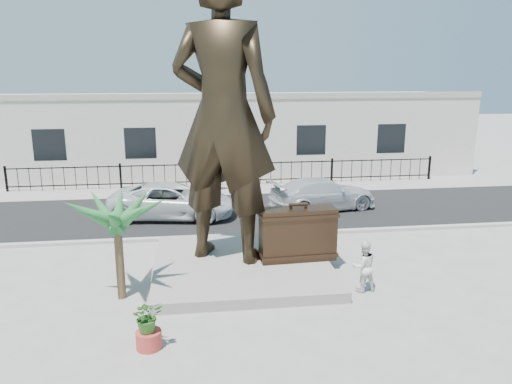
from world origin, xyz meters
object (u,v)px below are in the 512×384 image
(statue, at_px, (223,115))
(car_white, at_px, (173,201))
(tourist, at_px, (364,266))
(suitcase, at_px, (298,234))

(statue, bearing_deg, car_white, -47.91)
(statue, relative_size, tourist, 6.00)
(tourist, bearing_deg, suitcase, -59.33)
(statue, bearing_deg, suitcase, -169.10)
(suitcase, distance_m, tourist, 2.34)
(tourist, relative_size, car_white, 0.29)
(statue, relative_size, suitcase, 3.82)
(tourist, height_order, car_white, tourist)
(statue, height_order, suitcase, statue)
(suitcase, bearing_deg, statue, 163.76)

